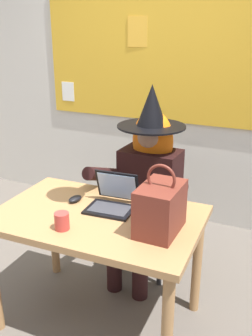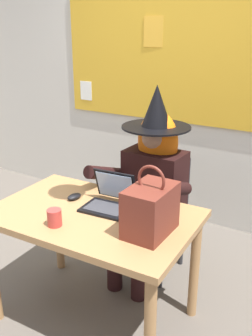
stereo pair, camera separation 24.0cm
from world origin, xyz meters
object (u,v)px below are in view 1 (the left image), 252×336
chair_at_desk (153,206)px  coffee_mug (62,221)px  desk_main (98,230)px  computer_mouse (75,199)px  handbag (160,208)px  person_costumed (147,176)px  laptop (113,200)px

chair_at_desk → coffee_mug: bearing=-6.6°
chair_at_desk → coffee_mug: 1.03m
desk_main → computer_mouse: size_ratio=11.79×
desk_main → coffee_mug: coffee_mug is taller
computer_mouse → handbag: handbag is taller
handbag → coffee_mug: (-0.48, -0.21, -0.09)m
desk_main → person_costumed: (0.06, 0.62, 0.13)m
handbag → coffee_mug: handbag is taller
handbag → person_costumed: bearing=117.6°
person_costumed → handbag: size_ratio=3.74×
laptop → coffee_mug: bearing=-114.4°
person_costumed → computer_mouse: bearing=-25.6°
desk_main → person_costumed: bearing=84.8°
laptop → coffee_mug: size_ratio=3.13×
computer_mouse → laptop: bearing=13.0°
computer_mouse → chair_at_desk: bearing=74.1°
chair_at_desk → coffee_mug: chair_at_desk is taller
laptop → handbag: handbag is taller
desk_main → coffee_mug: size_ratio=12.91×
desk_main → coffee_mug: (-0.08, -0.23, 0.15)m
desk_main → computer_mouse: 0.26m
coffee_mug → desk_main: bearing=69.7°
computer_mouse → handbag: 0.63m
person_costumed → laptop: bearing=-0.6°
chair_at_desk → person_costumed: 0.31m
laptop → handbag: (0.35, -0.15, 0.09)m
chair_at_desk → computer_mouse: (-0.27, -0.65, 0.28)m
chair_at_desk → handbag: bearing=25.4°
person_costumed → coffee_mug: 0.86m
person_costumed → computer_mouse: (-0.27, -0.53, -0.01)m
person_costumed → laptop: 0.50m
desk_main → chair_at_desk: size_ratio=1.39×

